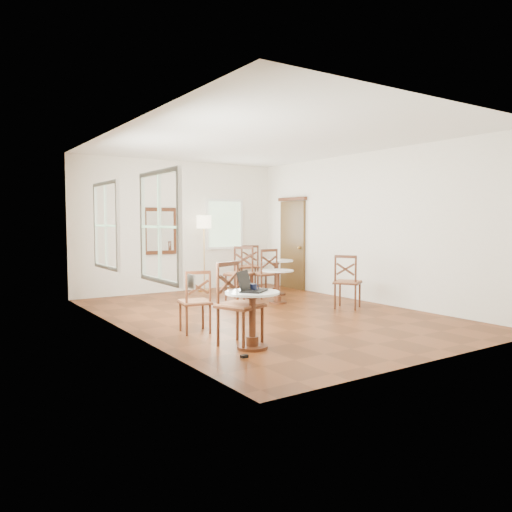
{
  "coord_description": "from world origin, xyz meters",
  "views": [
    {
      "loc": [
        -4.94,
        -7.09,
        1.62
      ],
      "look_at": [
        0.0,
        0.3,
        1.0
      ],
      "focal_mm": 35.05,
      "sensor_mm": 36.0,
      "label": 1
    }
  ],
  "objects_px": {
    "chair_back_b": "(240,273)",
    "floor_lamp": "(204,227)",
    "chair_mid_a": "(265,273)",
    "cafe_table_near": "(252,313)",
    "chair_back_a": "(249,266)",
    "mouse": "(250,290)",
    "cafe_table_mid": "(278,283)",
    "power_adapter": "(244,356)",
    "cafe_table_back": "(276,273)",
    "chair_near_b": "(238,304)",
    "chair_mid_b": "(347,282)",
    "navy_mug": "(254,288)",
    "water_glass": "(252,287)",
    "chair_near_a": "(195,302)",
    "laptop": "(250,286)"
  },
  "relations": [
    {
      "from": "chair_near_b",
      "to": "water_glass",
      "type": "xyz_separation_m",
      "value": [
        0.06,
        -0.25,
        0.24
      ]
    },
    {
      "from": "cafe_table_mid",
      "to": "chair_back_b",
      "type": "bearing_deg",
      "value": 114.86
    },
    {
      "from": "cafe_table_mid",
      "to": "cafe_table_back",
      "type": "height_order",
      "value": "cafe_table_back"
    },
    {
      "from": "chair_back_b",
      "to": "floor_lamp",
      "type": "relative_size",
      "value": 0.63
    },
    {
      "from": "cafe_table_back",
      "to": "chair_near_a",
      "type": "relative_size",
      "value": 0.84
    },
    {
      "from": "chair_mid_a",
      "to": "power_adapter",
      "type": "relative_size",
      "value": 11.9
    },
    {
      "from": "chair_back_b",
      "to": "floor_lamp",
      "type": "bearing_deg",
      "value": 149.38
    },
    {
      "from": "cafe_table_mid",
      "to": "cafe_table_back",
      "type": "distance_m",
      "value": 1.1
    },
    {
      "from": "chair_near_a",
      "to": "chair_mid_a",
      "type": "height_order",
      "value": "chair_mid_a"
    },
    {
      "from": "chair_near_b",
      "to": "floor_lamp",
      "type": "distance_m",
      "value": 5.25
    },
    {
      "from": "mouse",
      "to": "water_glass",
      "type": "distance_m",
      "value": 0.07
    },
    {
      "from": "cafe_table_near",
      "to": "water_glass",
      "type": "height_order",
      "value": "water_glass"
    },
    {
      "from": "cafe_table_mid",
      "to": "chair_mid_b",
      "type": "xyz_separation_m",
      "value": [
        0.72,
        -1.21,
        0.09
      ]
    },
    {
      "from": "mouse",
      "to": "power_adapter",
      "type": "bearing_deg",
      "value": -156.89
    },
    {
      "from": "chair_near_b",
      "to": "power_adapter",
      "type": "relative_size",
      "value": 12.45
    },
    {
      "from": "floor_lamp",
      "to": "chair_near_a",
      "type": "bearing_deg",
      "value": -119.5
    },
    {
      "from": "chair_back_b",
      "to": "chair_back_a",
      "type": "bearing_deg",
      "value": 109.66
    },
    {
      "from": "chair_near_b",
      "to": "chair_mid_b",
      "type": "relative_size",
      "value": 1.09
    },
    {
      "from": "chair_near_b",
      "to": "laptop",
      "type": "bearing_deg",
      "value": -101.78
    },
    {
      "from": "chair_back_b",
      "to": "water_glass",
      "type": "height_order",
      "value": "chair_back_b"
    },
    {
      "from": "chair_mid_a",
      "to": "laptop",
      "type": "relative_size",
      "value": 2.23
    },
    {
      "from": "chair_back_b",
      "to": "mouse",
      "type": "relative_size",
      "value": 10.55
    },
    {
      "from": "cafe_table_near",
      "to": "navy_mug",
      "type": "bearing_deg",
      "value": -65.75
    },
    {
      "from": "cafe_table_near",
      "to": "power_adapter",
      "type": "bearing_deg",
      "value": -135.91
    },
    {
      "from": "navy_mug",
      "to": "water_glass",
      "type": "distance_m",
      "value": 0.02
    },
    {
      "from": "cafe_table_mid",
      "to": "mouse",
      "type": "height_order",
      "value": "mouse"
    },
    {
      "from": "chair_near_a",
      "to": "cafe_table_mid",
      "type": "bearing_deg",
      "value": -139.82
    },
    {
      "from": "chair_near_a",
      "to": "chair_mid_a",
      "type": "xyz_separation_m",
      "value": [
        2.74,
        2.2,
        0.06
      ]
    },
    {
      "from": "cafe_table_mid",
      "to": "chair_near_a",
      "type": "xyz_separation_m",
      "value": [
        -2.56,
        -1.47,
        0.05
      ]
    },
    {
      "from": "chair_mid_a",
      "to": "cafe_table_near",
      "type": "bearing_deg",
      "value": 52.47
    },
    {
      "from": "chair_mid_b",
      "to": "mouse",
      "type": "relative_size",
      "value": 9.64
    },
    {
      "from": "chair_mid_b",
      "to": "navy_mug",
      "type": "height_order",
      "value": "chair_mid_b"
    },
    {
      "from": "mouse",
      "to": "chair_mid_b",
      "type": "bearing_deg",
      "value": 2.17
    },
    {
      "from": "cafe_table_back",
      "to": "floor_lamp",
      "type": "distance_m",
      "value": 2.03
    },
    {
      "from": "navy_mug",
      "to": "chair_mid_b",
      "type": "bearing_deg",
      "value": 26.01
    },
    {
      "from": "chair_mid_b",
      "to": "floor_lamp",
      "type": "bearing_deg",
      "value": -15.18
    },
    {
      "from": "chair_near_b",
      "to": "chair_back_a",
      "type": "relative_size",
      "value": 1.05
    },
    {
      "from": "cafe_table_near",
      "to": "chair_back_a",
      "type": "relative_size",
      "value": 0.71
    },
    {
      "from": "chair_mid_a",
      "to": "navy_mug",
      "type": "xyz_separation_m",
      "value": [
        -2.54,
        -3.43,
        0.27
      ]
    },
    {
      "from": "chair_mid_b",
      "to": "laptop",
      "type": "height_order",
      "value": "chair_mid_b"
    },
    {
      "from": "chair_back_a",
      "to": "mouse",
      "type": "height_order",
      "value": "chair_back_a"
    },
    {
      "from": "cafe_table_back",
      "to": "laptop",
      "type": "height_order",
      "value": "laptop"
    },
    {
      "from": "chair_near_b",
      "to": "chair_back_a",
      "type": "distance_m",
      "value": 5.76
    },
    {
      "from": "chair_near_b",
      "to": "chair_back_b",
      "type": "height_order",
      "value": "chair_back_b"
    },
    {
      "from": "chair_back_b",
      "to": "laptop",
      "type": "xyz_separation_m",
      "value": [
        -2.01,
        -3.47,
        0.25
      ]
    },
    {
      "from": "chair_mid_b",
      "to": "navy_mug",
      "type": "distance_m",
      "value": 3.43
    },
    {
      "from": "chair_near_b",
      "to": "chair_mid_a",
      "type": "distance_m",
      "value": 4.1
    },
    {
      "from": "chair_back_a",
      "to": "floor_lamp",
      "type": "distance_m",
      "value": 1.57
    },
    {
      "from": "laptop",
      "to": "mouse",
      "type": "relative_size",
      "value": 4.48
    },
    {
      "from": "cafe_table_mid",
      "to": "chair_back_a",
      "type": "height_order",
      "value": "chair_back_a"
    }
  ]
}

